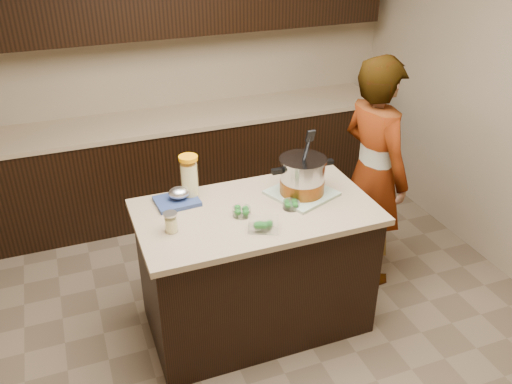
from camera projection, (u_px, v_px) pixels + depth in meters
ground_plane at (256, 321)px, 3.74m from camera, size 4.00×4.00×0.00m
room_shell at (256, 79)px, 2.91m from camera, size 4.04×4.04×2.72m
back_cabinets at (185, 109)px, 4.71m from camera, size 3.60×0.63×2.33m
island at (256, 268)px, 3.52m from camera, size 1.46×0.81×0.90m
dish_towel at (302, 193)px, 3.46m from camera, size 0.47×0.47×0.02m
stock_pot at (302, 178)px, 3.41m from camera, size 0.42×0.30×0.42m
lemonade_pitcher at (189, 179)px, 3.37m from camera, size 0.16×0.16×0.29m
mason_jar at (171, 223)px, 3.06m from camera, size 0.09×0.09×0.13m
broccoli_tub_left at (242, 212)px, 3.23m from camera, size 0.13×0.13×0.05m
broccoli_tub_right at (291, 205)px, 3.30m from camera, size 0.12×0.12×0.05m
broccoli_tub_rect at (263, 225)px, 3.10m from camera, size 0.21×0.18×0.06m
blue_tray at (178, 198)px, 3.36m from camera, size 0.28×0.23×0.10m
person at (373, 174)px, 3.83m from camera, size 0.50×0.68×1.70m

